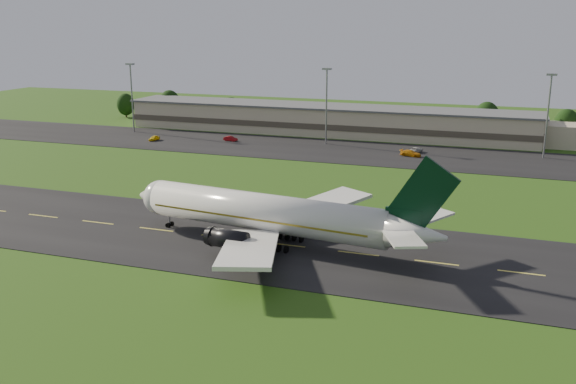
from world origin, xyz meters
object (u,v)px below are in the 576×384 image
(light_mast_west, at_px, (132,89))
(service_vehicle_a, at_px, (154,138))
(service_vehicle_b, at_px, (231,139))
(light_mast_east, at_px, (549,106))
(terminal, at_px, (346,121))
(service_vehicle_d, at_px, (411,153))
(airliner, at_px, (270,214))
(light_mast_centre, at_px, (327,97))
(service_vehicle_c, at_px, (415,150))

(light_mast_west, relative_size, service_vehicle_a, 5.22)
(service_vehicle_a, height_order, service_vehicle_b, same)
(light_mast_west, relative_size, light_mast_east, 1.00)
(terminal, height_order, light_mast_east, light_mast_east)
(service_vehicle_d, bearing_deg, airliner, -175.38)
(light_mast_west, distance_m, service_vehicle_d, 85.56)
(light_mast_west, distance_m, service_vehicle_a, 21.08)
(light_mast_east, bearing_deg, terminal, 163.20)
(airliner, relative_size, light_mast_centre, 2.52)
(light_mast_east, bearing_deg, airliner, -116.80)
(service_vehicle_b, xyz_separation_m, service_vehicle_d, (50.37, -4.24, 0.09))
(airliner, distance_m, service_vehicle_a, 92.35)
(light_mast_centre, distance_m, service_vehicle_d, 28.46)
(airliner, height_order, light_mast_east, light_mast_east)
(service_vehicle_b, height_order, service_vehicle_d, service_vehicle_d)
(light_mast_centre, xyz_separation_m, service_vehicle_a, (-46.54, -10.95, -11.97))
(light_mast_west, height_order, service_vehicle_b, light_mast_west)
(light_mast_west, relative_size, light_mast_centre, 1.00)
(light_mast_west, bearing_deg, service_vehicle_a, -39.12)
(service_vehicle_a, distance_m, service_vehicle_d, 70.83)
(light_mast_centre, xyz_separation_m, service_vehicle_c, (24.51, -4.08, -12.00))
(light_mast_centre, relative_size, light_mast_east, 1.00)
(service_vehicle_b, bearing_deg, light_mast_east, -76.52)
(light_mast_west, distance_m, light_mast_east, 115.00)
(light_mast_east, height_order, service_vehicle_d, light_mast_east)
(service_vehicle_a, relative_size, service_vehicle_b, 0.97)
(light_mast_west, distance_m, service_vehicle_c, 85.46)
(service_vehicle_b, distance_m, service_vehicle_c, 50.62)
(light_mast_east, distance_m, service_vehicle_a, 102.83)
(service_vehicle_a, bearing_deg, service_vehicle_c, 8.93)
(terminal, height_order, light_mast_west, light_mast_west)
(airliner, height_order, light_mast_west, light_mast_west)
(light_mast_centre, bearing_deg, service_vehicle_b, -169.82)
(terminal, relative_size, service_vehicle_d, 28.05)
(light_mast_centre, distance_m, service_vehicle_b, 29.10)
(terminal, bearing_deg, light_mast_east, -16.80)
(light_mast_west, relative_size, service_vehicle_b, 5.05)
(airliner, xyz_separation_m, service_vehicle_c, (9.97, 76.02, -3.93))
(airliner, xyz_separation_m, service_vehicle_d, (9.72, 71.17, -3.81))
(light_mast_centre, xyz_separation_m, light_mast_east, (55.00, 0.00, 0.00))
(light_mast_east, bearing_deg, service_vehicle_c, -172.38)
(terminal, xyz_separation_m, service_vehicle_d, (22.86, -25.11, -3.14))
(service_vehicle_b, relative_size, service_vehicle_c, 0.88)
(light_mast_centre, relative_size, service_vehicle_d, 3.94)
(terminal, distance_m, service_vehicle_b, 34.68)
(light_mast_centre, bearing_deg, service_vehicle_d, -20.21)
(service_vehicle_a, relative_size, service_vehicle_c, 0.85)
(light_mast_east, distance_m, service_vehicle_b, 82.12)
(service_vehicle_d, bearing_deg, service_vehicle_a, 104.02)
(airliner, height_order, service_vehicle_b, airliner)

